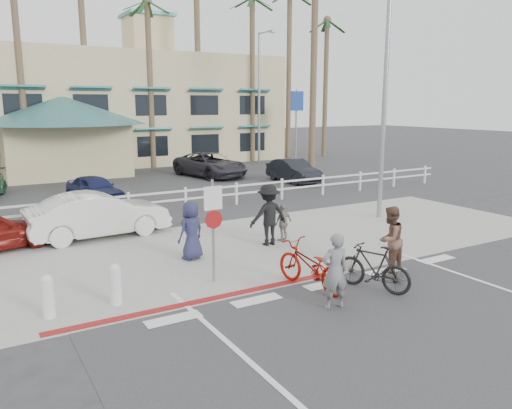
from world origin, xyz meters
TOP-DOWN VIEW (x-y plane):
  - ground at (0.00, 0.00)m, footprint 140.00×140.00m
  - bike_path at (0.00, -2.00)m, footprint 12.00×16.00m
  - sidewalk_plaza at (0.00, 4.50)m, footprint 22.00×7.00m
  - cross_street at (0.00, 8.50)m, footprint 40.00×5.00m
  - parking_lot at (0.00, 18.00)m, footprint 50.00×16.00m
  - curb_red at (-3.00, 1.20)m, footprint 7.00×0.25m
  - rail_fence at (0.50, 10.50)m, footprint 29.40×0.16m
  - building at (2.00, 31.00)m, footprint 28.00×16.00m
  - sign_post at (-2.30, 2.20)m, footprint 0.50×0.10m
  - bollard_0 at (-4.80, 2.00)m, footprint 0.26×0.26m
  - bollard_1 at (-6.20, 2.00)m, footprint 0.26×0.26m
  - streetlight_0 at (6.50, 5.50)m, footprint 0.60×2.00m
  - streetlight_1 at (12.00, 24.00)m, footprint 0.60×2.00m
  - info_sign at (14.00, 22.00)m, footprint 1.20×0.16m
  - palm_3 at (-4.00, 25.00)m, footprint 4.00×4.00m
  - palm_4 at (0.00, 26.00)m, footprint 4.00×4.00m
  - palm_5 at (4.00, 25.00)m, footprint 4.00×4.00m
  - palm_6 at (8.00, 26.00)m, footprint 4.00×4.00m
  - palm_7 at (12.00, 25.00)m, footprint 4.00×4.00m
  - palm_8 at (16.00, 26.00)m, footprint 4.00×4.00m
  - palm_9 at (19.00, 25.00)m, footprint 4.00×4.00m
  - palm_11 at (11.00, 16.00)m, footprint 4.00×4.00m
  - bike_red at (-0.48, 0.62)m, footprint 1.11×2.26m
  - rider_red at (-0.75, -0.61)m, footprint 0.69×0.52m
  - bike_black at (0.76, -0.22)m, footprint 1.20×1.94m
  - rider_black at (2.06, 0.56)m, footprint 1.01×0.88m
  - pedestrian_a at (0.66, 4.37)m, footprint 1.28×0.76m
  - pedestrian_child at (1.30, 4.48)m, footprint 0.78×0.48m
  - pedestrian_b at (-2.03, 4.21)m, footprint 0.96×0.78m
  - car_white_sedan at (-3.73, 8.07)m, footprint 4.68×1.87m
  - lot_car_2 at (-2.42, 14.38)m, footprint 2.26×3.81m
  - lot_car_3 at (8.69, 14.58)m, footprint 1.48×4.03m
  - lot_car_5 at (5.56, 19.03)m, footprint 3.39×5.66m

SIDE VIEW (x-z plane):
  - ground at x=0.00m, z-range 0.00..0.00m
  - parking_lot at x=0.00m, z-range 0.00..0.01m
  - bike_path at x=0.00m, z-range 0.00..0.01m
  - cross_street at x=0.00m, z-range 0.00..0.01m
  - sidewalk_plaza at x=0.00m, z-range 0.00..0.01m
  - curb_red at x=-3.00m, z-range 0.00..0.02m
  - bollard_0 at x=-4.80m, z-range 0.00..0.95m
  - bollard_1 at x=-6.20m, z-range 0.00..0.95m
  - rail_fence at x=0.50m, z-range 0.00..1.00m
  - bike_black at x=0.76m, z-range 0.00..1.13m
  - bike_red at x=-0.48m, z-range 0.00..1.14m
  - lot_car_2 at x=-2.42m, z-range 0.00..1.22m
  - pedestrian_child at x=1.30m, z-range 0.00..1.24m
  - lot_car_3 at x=8.69m, z-range 0.00..1.32m
  - lot_car_5 at x=5.56m, z-range 0.00..1.47m
  - car_white_sedan at x=-3.73m, z-range 0.00..1.52m
  - rider_red at x=-0.75m, z-range 0.00..1.69m
  - pedestrian_b at x=-2.03m, z-range 0.00..1.70m
  - rider_black at x=2.06m, z-range 0.00..1.78m
  - pedestrian_a at x=0.66m, z-range 0.00..1.95m
  - sign_post at x=-2.30m, z-range 0.00..2.90m
  - info_sign at x=14.00m, z-range 0.00..5.60m
  - streetlight_0 at x=6.50m, z-range 0.00..9.00m
  - streetlight_1 at x=12.00m, z-range 0.00..9.50m
  - building at x=2.00m, z-range 0.00..11.30m
  - palm_5 at x=4.00m, z-range 0.00..13.00m
  - palm_9 at x=19.00m, z-range 0.00..13.00m
  - palm_3 at x=-4.00m, z-range 0.00..14.00m
  - palm_7 at x=12.00m, z-range 0.00..14.00m
  - palm_11 at x=11.00m, z-range 0.00..14.00m
  - palm_4 at x=0.00m, z-range 0.00..15.00m
  - palm_8 at x=16.00m, z-range 0.00..15.00m
  - palm_6 at x=8.00m, z-range 0.00..17.00m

